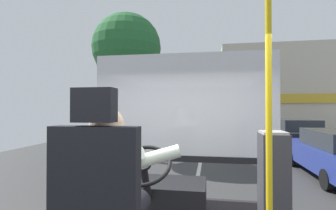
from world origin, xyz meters
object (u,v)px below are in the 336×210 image
Objects in this scene: steering_console at (154,198)px; parked_car_black at (294,134)px; bus_driver at (110,187)px; fare_box at (274,191)px; handrail_pole at (269,129)px.

steering_console reaches higher than parked_car_black.
parked_car_black is (4.57, 10.25, -0.26)m from steering_console.
bus_driver is 0.19× the size of parked_car_black.
fare_box is at bearing 34.88° from bus_driver.
handrail_pole reaches higher than parked_car_black.
handrail_pole is at bearing 22.35° from bus_driver.
handrail_pole reaches higher than steering_console.
parked_car_black is at bearing 72.09° from fare_box.
handrail_pole is (1.00, -0.80, 0.83)m from steering_console.
handrail_pole is 0.49× the size of parked_car_black.
steering_console is 0.25× the size of parked_car_black.
handrail_pole is at bearing -107.89° from parked_car_black.
bus_driver is 0.82× the size of fare_box.
bus_driver reaches higher than parked_car_black.
parked_car_black is (3.57, 11.06, -1.08)m from handrail_pole.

